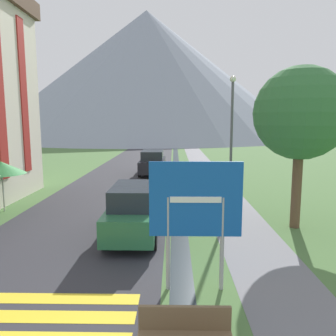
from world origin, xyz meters
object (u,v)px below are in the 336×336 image
at_px(parked_car_near, 134,210).
at_px(tree_by_path, 301,114).
at_px(road_sign, 196,208).
at_px(cafe_umbrella_rear_green, 1,168).
at_px(streetlamp, 232,133).
at_px(parked_car_far, 153,162).

height_order(parked_car_near, tree_by_path, tree_by_path).
height_order(road_sign, parked_car_near, road_sign).
height_order(cafe_umbrella_rear_green, streetlamp, streetlamp).
xyz_separation_m(cafe_umbrella_rear_green, streetlamp, (10.21, 0.76, 1.53)).
bearing_deg(cafe_umbrella_rear_green, parked_car_near, -25.98).
bearing_deg(cafe_umbrella_rear_green, tree_by_path, -9.44).
bearing_deg(parked_car_near, parked_car_far, 90.92).
relative_size(parked_car_near, tree_by_path, 0.73).
relative_size(parked_car_near, parked_car_far, 0.95).
relative_size(road_sign, parked_car_near, 0.71).
distance_m(parked_car_far, tree_by_path, 14.29).
bearing_deg(road_sign, cafe_umbrella_rear_green, 140.20).
bearing_deg(cafe_umbrella_rear_green, road_sign, -39.80).
bearing_deg(road_sign, parked_car_near, 116.97).
height_order(road_sign, parked_car_far, road_sign).
relative_size(parked_car_far, tree_by_path, 0.76).
bearing_deg(parked_car_far, parked_car_near, -89.08).
bearing_deg(streetlamp, parked_car_near, -136.49).
bearing_deg(parked_car_far, streetlamp, -66.41).
xyz_separation_m(road_sign, cafe_umbrella_rear_green, (-8.11, 6.76, -0.04)).
height_order(parked_car_far, cafe_umbrella_rear_green, cafe_umbrella_rear_green).
bearing_deg(road_sign, tree_by_path, 49.12).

